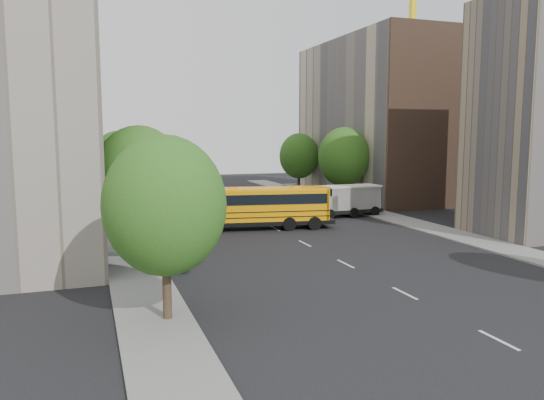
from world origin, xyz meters
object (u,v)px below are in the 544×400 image
tower_crane (427,6)px  school_bus (257,206)px  parked_car_2 (138,198)px  street_tree_0 (165,206)px  safari_truck (347,200)px  street_tree_4 (344,157)px  parked_car_5 (292,190)px  parked_car_1 (142,215)px  street_tree_5 (299,156)px  street_tree_2 (120,163)px  parked_car_4 (317,199)px  street_tree_1 (140,178)px  parked_car_0 (172,255)px

tower_crane → school_bus: 45.40m
school_bus → parked_car_2: 19.34m
street_tree_0 → safari_truck: 29.24m
street_tree_4 → parked_car_5: bearing=100.6°
parked_car_1 → street_tree_5: bearing=-144.3°
street_tree_4 → safari_truck: (-2.78, -6.19, -3.60)m
tower_crane → parked_car_1: tower_crane is taller
street_tree_0 → tower_crane: bearing=45.5°
street_tree_2 → school_bus: size_ratio=0.64×
school_bus → parked_car_2: (-7.50, 17.79, -1.17)m
school_bus → parked_car_4: 15.02m
school_bus → parked_car_2: school_bus is taller
tower_crane → street_tree_1: bearing=-142.2°
street_tree_4 → parked_car_1: size_ratio=1.98×
school_bus → parked_car_5: bearing=70.8°
parked_car_2 → safari_truck: bearing=134.3°
street_tree_5 → parked_car_2: bearing=-169.4°
street_tree_1 → street_tree_2: (0.00, 18.00, -0.12)m
parked_car_1 → parked_car_4: parked_car_1 is taller
street_tree_2 → parked_car_0: size_ratio=1.99×
safari_truck → parked_car_1: safari_truck is taller
tower_crane → school_bus: (-31.56, -23.51, -22.63)m
tower_crane → safari_truck: bearing=-137.5°
street_tree_4 → parked_car_1: street_tree_4 is taller
tower_crane → street_tree_2: (-41.25, -14.00, -19.65)m
street_tree_4 → parked_car_5: size_ratio=1.82×
street_tree_0 → parked_car_1: size_ratio=1.81×
street_tree_2 → school_bus: (9.70, -9.51, -2.98)m
school_bus → parked_car_1: 10.04m
street_tree_4 → parked_car_2: (-19.80, 8.28, -4.40)m
parked_car_4 → parked_car_5: size_ratio=0.86×
street_tree_2 → street_tree_0: bearing=-90.0°
street_tree_5 → parked_car_2: size_ratio=1.55×
street_tree_1 → parked_car_1: size_ratio=1.93×
street_tree_1 → parked_car_5: (20.19, 27.65, -4.22)m
street_tree_5 → parked_car_1: size_ratio=1.84×
parked_car_1 → parked_car_2: 12.27m
safari_truck → parked_car_2: (-17.02, 14.47, -0.81)m
street_tree_0 → parked_car_5: street_tree_0 is taller
street_tree_0 → school_bus: (9.70, 18.49, -2.80)m
parked_car_0 → parked_car_2: (0.68, 27.60, 0.01)m
tower_crane → school_bus: size_ratio=2.98×
street_tree_4 → parked_car_2: street_tree_4 is taller
street_tree_2 → parked_car_5: 22.75m
tower_crane → parked_car_2: (-39.05, -5.72, -23.80)m
parked_car_4 → parked_car_1: bearing=-168.1°
safari_truck → parked_car_0: (-17.70, -13.12, -0.82)m
street_tree_0 → street_tree_1: bearing=90.0°
street_tree_2 → school_bus: street_tree_2 is taller
street_tree_1 → street_tree_5: street_tree_1 is taller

